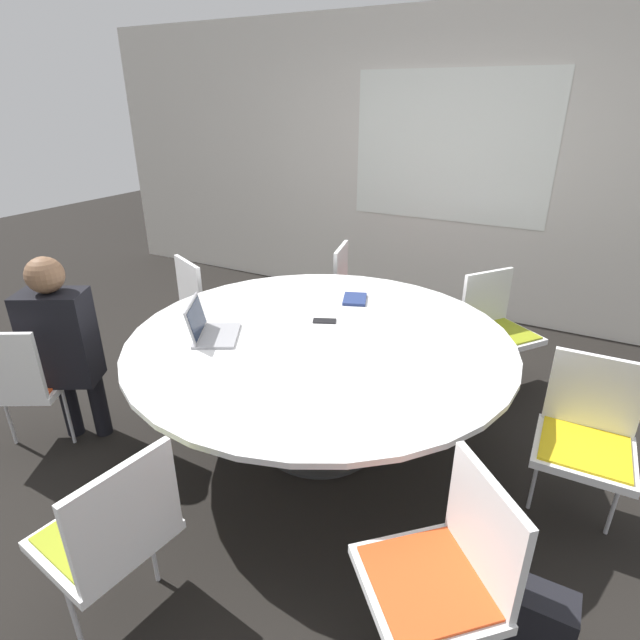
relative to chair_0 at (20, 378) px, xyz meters
name	(u,v)px	position (x,y,z in m)	size (l,w,h in m)	color
ground_plane	(320,439)	(1.46, 0.90, -0.51)	(16.00, 16.00, 0.00)	black
wall_back	(449,170)	(1.46, 3.39, 0.85)	(8.00, 0.07, 2.70)	silver
conference_table	(320,350)	(1.46, 0.90, 0.13)	(2.18, 2.18, 0.73)	#333333
chair_0	(20,378)	(0.00, 0.00, 0.00)	(0.59, 0.58, 0.85)	white
chair_1	(112,529)	(1.34, -0.51, 0.00)	(0.47, 0.49, 0.85)	white
chair_2	(446,567)	(2.48, -0.08, 0.00)	(0.61, 0.61, 0.85)	white
chair_3	(587,431)	(2.87, 0.99, 0.00)	(0.45, 0.43, 0.85)	white
chair_4	(496,323)	(2.24, 2.08, 0.00)	(0.60, 0.60, 0.85)	white
chair_5	(355,287)	(1.06, 2.26, 0.00)	(0.51, 0.53, 0.85)	white
chair_6	(207,300)	(0.15, 1.44, 0.00)	(0.58, 0.57, 0.85)	white
person_0	(62,341)	(0.17, 0.19, 0.20)	(0.42, 0.37, 1.20)	black
laptop	(209,329)	(0.91, 0.59, 0.27)	(0.37, 0.40, 0.21)	#99999E
spiral_notebook	(355,299)	(1.41, 1.49, 0.23)	(0.21, 0.25, 0.02)	navy
cell_phone	(324,321)	(1.39, 1.09, 0.22)	(0.16, 0.12, 0.01)	black
handbag	(523,615)	(2.75, 0.16, -0.37)	(0.36, 0.16, 0.28)	black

